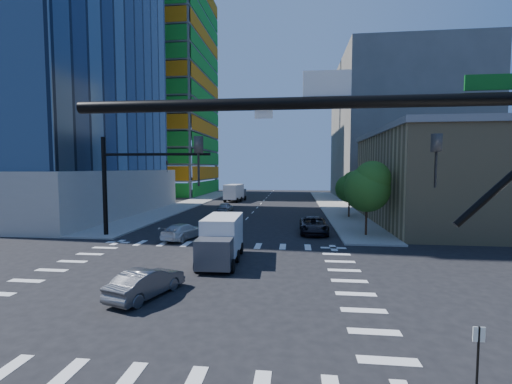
# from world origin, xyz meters

# --- Properties ---
(ground) EXTENTS (160.00, 160.00, 0.00)m
(ground) POSITION_xyz_m (0.00, 0.00, 0.00)
(ground) COLOR black
(ground) RESTS_ON ground
(road_markings) EXTENTS (20.00, 20.00, 0.01)m
(road_markings) POSITION_xyz_m (0.00, 0.00, 0.01)
(road_markings) COLOR silver
(road_markings) RESTS_ON ground
(sidewalk_ne) EXTENTS (5.00, 60.00, 0.15)m
(sidewalk_ne) POSITION_xyz_m (12.50, 40.00, 0.07)
(sidewalk_ne) COLOR gray
(sidewalk_ne) RESTS_ON ground
(sidewalk_nw) EXTENTS (5.00, 60.00, 0.15)m
(sidewalk_nw) POSITION_xyz_m (-12.50, 40.00, 0.07)
(sidewalk_nw) COLOR gray
(sidewalk_nw) RESTS_ON ground
(construction_building) EXTENTS (25.16, 34.50, 70.60)m
(construction_building) POSITION_xyz_m (-27.41, 61.93, 24.61)
(construction_building) COLOR gray
(construction_building) RESTS_ON ground
(commercial_building) EXTENTS (20.50, 22.50, 10.60)m
(commercial_building) POSITION_xyz_m (25.00, 22.00, 5.31)
(commercial_building) COLOR tan
(commercial_building) RESTS_ON ground
(bg_building_ne) EXTENTS (24.00, 30.00, 28.00)m
(bg_building_ne) POSITION_xyz_m (27.00, 55.00, 14.00)
(bg_building_ne) COLOR #615E58
(bg_building_ne) RESTS_ON ground
(signal_mast_nw) EXTENTS (10.20, 0.40, 9.00)m
(signal_mast_nw) POSITION_xyz_m (-10.00, 11.50, 5.49)
(signal_mast_nw) COLOR black
(signal_mast_nw) RESTS_ON sidewalk_nw
(tree_south) EXTENTS (4.16, 4.16, 6.82)m
(tree_south) POSITION_xyz_m (12.63, 13.90, 4.69)
(tree_south) COLOR #382316
(tree_south) RESTS_ON sidewalk_ne
(tree_north) EXTENTS (3.54, 3.52, 5.78)m
(tree_north) POSITION_xyz_m (12.93, 25.90, 3.99)
(tree_north) COLOR #382316
(tree_north) RESTS_ON sidewalk_ne
(no_parking_sign) EXTENTS (0.30, 0.06, 2.20)m
(no_parking_sign) POSITION_xyz_m (10.70, -9.00, 1.38)
(no_parking_sign) COLOR black
(no_parking_sign) RESTS_ON ground
(car_nb_far) EXTENTS (2.63, 5.65, 1.57)m
(car_nb_far) POSITION_xyz_m (7.78, 15.02, 0.78)
(car_nb_far) COLOR black
(car_nb_far) RESTS_ON ground
(car_sb_near) EXTENTS (3.33, 5.20, 1.40)m
(car_sb_near) POSITION_xyz_m (-3.91, 10.99, 0.70)
(car_sb_near) COLOR white
(car_sb_near) RESTS_ON ground
(car_sb_mid) EXTENTS (1.86, 4.07, 1.35)m
(car_sb_mid) POSITION_xyz_m (-4.03, 30.27, 0.68)
(car_sb_mid) COLOR #9C9EA3
(car_sb_mid) RESTS_ON ground
(car_sb_cross) EXTENTS (2.75, 4.52, 1.41)m
(car_sb_cross) POSITION_xyz_m (-1.29, -2.47, 0.70)
(car_sb_cross) COLOR #525357
(car_sb_cross) RESTS_ON ground
(box_truck_near) EXTENTS (2.66, 5.81, 3.00)m
(box_truck_near) POSITION_xyz_m (1.04, 3.85, 1.33)
(box_truck_near) COLOR black
(box_truck_near) RESTS_ON ground
(box_truck_far) EXTENTS (3.53, 6.52, 3.25)m
(box_truck_far) POSITION_xyz_m (-5.24, 45.74, 1.44)
(box_truck_far) COLOR black
(box_truck_far) RESTS_ON ground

